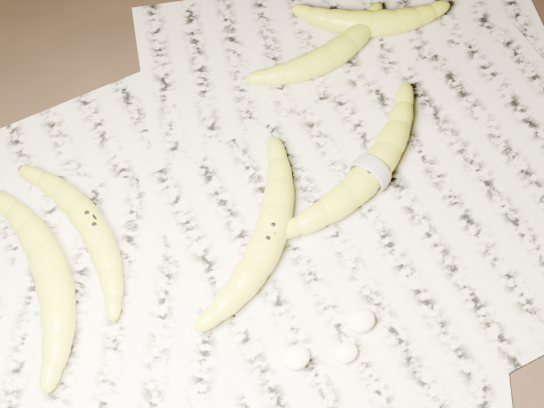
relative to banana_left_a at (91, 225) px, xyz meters
name	(u,v)px	position (x,y,z in m)	size (l,w,h in m)	color
ground	(284,226)	(0.20, -0.09, -0.03)	(3.00, 3.00, 0.00)	black
newspaper_patch	(283,217)	(0.21, -0.08, -0.02)	(0.90, 0.70, 0.01)	#B5B09B
banana_left_a	(91,225)	(0.00, 0.00, 0.00)	(0.20, 0.06, 0.03)	#B9C418
banana_left_b	(52,275)	(-0.06, -0.04, 0.00)	(0.21, 0.07, 0.04)	#B9C418
banana_center	(269,237)	(0.18, -0.10, 0.00)	(0.22, 0.06, 0.04)	#B9C418
banana_taped	(371,172)	(0.32, -0.08, 0.00)	(0.24, 0.06, 0.04)	#B9C418
banana_upper_a	(330,54)	(0.36, 0.10, 0.00)	(0.18, 0.06, 0.04)	#B9C418
banana_upper_b	(373,22)	(0.44, 0.13, 0.00)	(0.18, 0.06, 0.04)	#B9C418
measuring_tape	(371,172)	(0.32, -0.08, 0.00)	(0.05, 0.05, 0.00)	white
flesh_chunk_a	(296,356)	(0.14, -0.24, -0.01)	(0.03, 0.03, 0.02)	#F2E8BB
flesh_chunk_b	(362,319)	(0.23, -0.23, -0.01)	(0.03, 0.03, 0.02)	#F2E8BB
flesh_chunk_c	(346,351)	(0.19, -0.26, -0.01)	(0.03, 0.02, 0.02)	#F2E8BB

